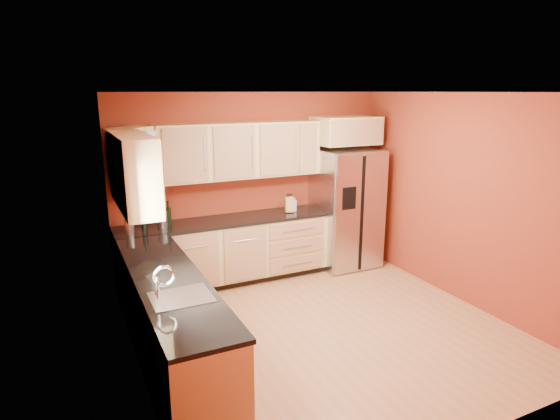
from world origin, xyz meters
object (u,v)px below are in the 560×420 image
wine_bottle_a (144,217)px  soap_dispenser (294,204)px  refrigerator (346,208)px  knife_block (289,204)px  canister_left (129,226)px

wine_bottle_a → soap_dispenser: size_ratio=1.59×
refrigerator → knife_block: size_ratio=7.89×
refrigerator → knife_block: bearing=176.3°
wine_bottle_a → knife_block: bearing=-1.3°
refrigerator → canister_left: size_ratio=9.59×
soap_dispenser → refrigerator: bearing=-6.0°
refrigerator → soap_dispenser: 0.85m
canister_left → soap_dispenser: (2.32, 0.10, 0.00)m
wine_bottle_a → canister_left: bearing=-148.3°
wine_bottle_a → knife_block: size_ratio=1.37×
knife_block → refrigerator: bearing=9.3°
wine_bottle_a → refrigerator: bearing=-2.1°
canister_left → soap_dispenser: size_ratio=0.95×
canister_left → wine_bottle_a: wine_bottle_a is taller
canister_left → wine_bottle_a: bearing=31.7°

